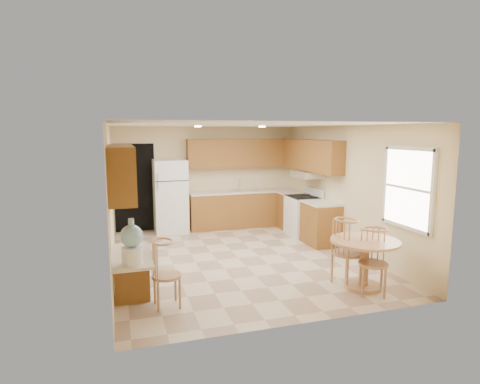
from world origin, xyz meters
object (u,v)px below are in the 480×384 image
object	(u,v)px
dining_table	(364,257)
chair_desk	(167,269)
chair_table_b	(378,257)
chair_table_a	(351,247)
water_crock	(132,244)
stove	(303,215)
refrigerator	(170,196)

from	to	relation	value
dining_table	chair_desk	xyz separation A→B (m)	(-2.95, 0.15, 0.06)
chair_desk	dining_table	bearing A→B (deg)	83.59
dining_table	chair_table_b	bearing A→B (deg)	-90.00
chair_table_a	water_crock	distance (m)	3.30
stove	chair_desk	xyz separation A→B (m)	(-3.47, -3.01, 0.09)
stove	chair_desk	size ratio (longest dim) A/B	1.19
stove	water_crock	world-z (taller)	water_crock
refrigerator	chair_table_a	xyz separation A→B (m)	(2.21, -4.23, -0.24)
stove	refrigerator	bearing A→B (deg)	157.01
dining_table	chair_table_a	size ratio (longest dim) A/B	1.00
chair_desk	refrigerator	bearing A→B (deg)	168.46
refrigerator	dining_table	world-z (taller)	refrigerator
chair_table_a	refrigerator	bearing A→B (deg)	-166.73
water_crock	chair_desk	bearing A→B (deg)	33.12
dining_table	water_crock	bearing A→B (deg)	-177.61
dining_table	refrigerator	bearing A→B (deg)	118.23
dining_table	chair_desk	bearing A→B (deg)	177.05
refrigerator	water_crock	xyz separation A→B (m)	(-1.05, -4.52, 0.17)
chair_table_a	chair_table_b	world-z (taller)	chair_table_a
stove	chair_table_b	size ratio (longest dim) A/B	1.13
chair_table_b	water_crock	bearing A→B (deg)	25.09
refrigerator	dining_table	size ratio (longest dim) A/B	1.68
chair_desk	water_crock	distance (m)	0.71
chair_table_b	stove	bearing A→B (deg)	-70.60
refrigerator	stove	distance (m)	3.15
chair_table_b	chair_desk	bearing A→B (deg)	19.01
dining_table	water_crock	world-z (taller)	water_crock
stove	water_crock	xyz separation A→B (m)	(-3.92, -3.30, 0.56)
chair_desk	stove	bearing A→B (deg)	127.40
dining_table	chair_table_b	xyz separation A→B (m)	(0.00, -0.31, 0.09)
chair_desk	water_crock	world-z (taller)	water_crock
refrigerator	stove	world-z (taller)	refrigerator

